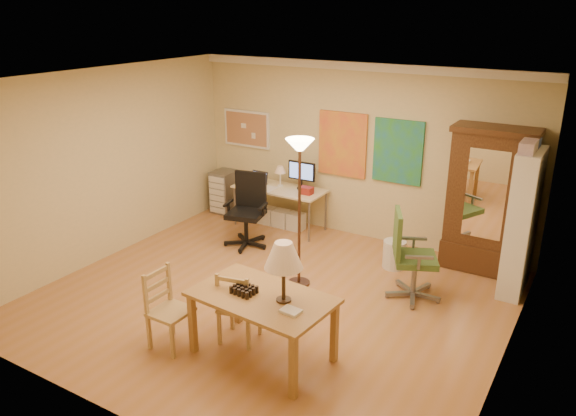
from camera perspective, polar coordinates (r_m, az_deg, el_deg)
The scene contains 16 objects.
floor at distance 7.14m, azimuth -1.72°, elevation -9.22°, with size 5.50×5.50×0.00m, color #AC723D.
crown_molding at distance 8.45m, azimuth 7.37°, elevation 14.09°, with size 5.50×0.08×0.12m, color white.
corkboard at distance 9.64m, azimuth -4.21°, elevation 8.04°, with size 0.90×0.04×0.62m, color tan.
art_panel_left at distance 8.76m, azimuth 5.56°, elevation 6.46°, with size 0.80×0.04×1.00m, color gold.
art_panel_right at distance 8.43m, azimuth 11.10°, elevation 5.64°, with size 0.75×0.04×0.95m, color teal.
dining_table at distance 5.64m, azimuth -1.90°, elevation -7.87°, with size 1.50×0.98×1.34m.
ladder_chair_back at distance 6.16m, azimuth -5.07°, elevation -10.15°, with size 0.46×0.45×0.85m.
ladder_chair_left at distance 6.19m, azimuth -12.02°, elevation -10.25°, with size 0.39×0.41×0.88m.
torchiere_lamp at distance 6.91m, azimuth 1.19°, elevation 3.91°, with size 0.36×0.36×1.96m.
computer_desk at distance 9.20m, azimuth -0.58°, elevation 0.49°, with size 1.50×0.66×1.14m.
office_chair_black at distance 8.58m, azimuth -4.18°, elevation -1.88°, with size 0.69×0.69×1.12m.
office_chair_green at distance 7.22m, azimuth 12.37°, elevation -6.66°, with size 0.70×0.70×1.14m.
drawer_cart at distance 9.99m, azimuth -6.48°, elevation 1.68°, with size 0.37×0.45×0.74m.
armoire at distance 8.03m, azimuth 19.55°, elevation -0.19°, with size 1.09×0.52×2.01m.
bookshelf at distance 7.53m, azimuth 22.63°, elevation -1.49°, with size 0.28×0.74×1.86m.
wastebin at distance 8.00m, azimuth 10.74°, elevation -4.64°, with size 0.32×0.32×0.40m, color silver.
Camera 1 is at (3.39, -5.24, 3.48)m, focal length 35.00 mm.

